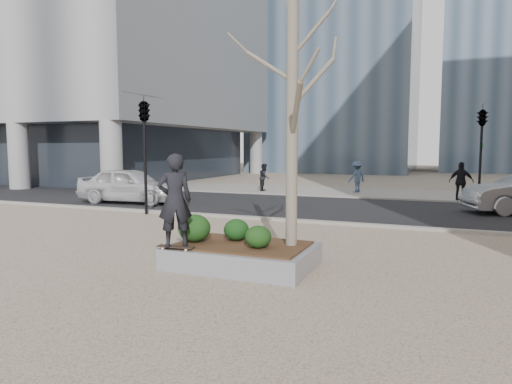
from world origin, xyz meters
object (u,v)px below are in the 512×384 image
at_px(skateboard, 176,248).
at_px(skateboarder, 175,200).
at_px(police_car, 130,185).
at_px(planter, 242,256).

bearing_deg(skateboard, skateboarder, 0.00).
bearing_deg(skateboarder, police_car, -85.96).
height_order(skateboard, skateboarder, skateboarder).
bearing_deg(skateboarder, skateboard, 180.00).
distance_m(skateboard, skateboarder, 0.98).
xyz_separation_m(skateboard, skateboarder, (0.00, 0.00, 0.98)).
bearing_deg(planter, skateboard, -141.34).
bearing_deg(planter, skateboarder, -141.34).
relative_size(skateboard, police_car, 0.16).
relative_size(skateboard, skateboarder, 0.41).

